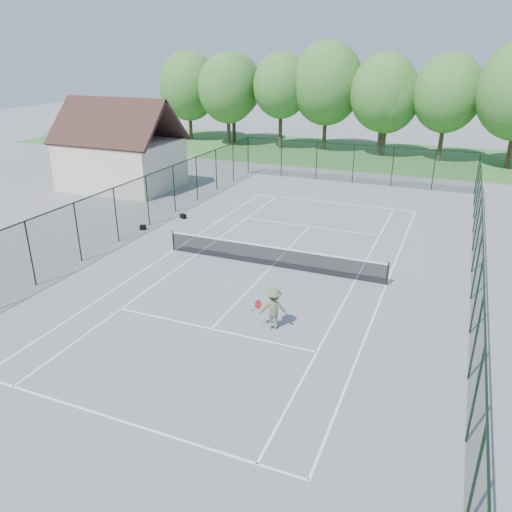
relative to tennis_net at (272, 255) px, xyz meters
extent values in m
plane|color=gray|center=(0.00, 0.00, -0.58)|extent=(140.00, 140.00, 0.00)
cube|color=#3E7C33|center=(0.00, 30.00, -0.57)|extent=(80.00, 16.00, 0.01)
cube|color=white|center=(0.00, 11.88, -0.57)|extent=(10.97, 0.08, 0.01)
cube|color=white|center=(0.00, -11.88, -0.57)|extent=(10.97, 0.08, 0.01)
cube|color=white|center=(0.00, 6.40, -0.57)|extent=(8.23, 0.08, 0.01)
cube|color=white|center=(0.00, -6.40, -0.57)|extent=(8.23, 0.08, 0.01)
cube|color=white|center=(5.49, 0.00, -0.57)|extent=(0.08, 23.77, 0.01)
cube|color=white|center=(-5.49, 0.00, -0.57)|extent=(0.08, 23.77, 0.01)
cube|color=white|center=(4.12, 0.00, -0.57)|extent=(0.08, 23.77, 0.01)
cube|color=white|center=(-4.12, 0.00, -0.57)|extent=(0.08, 23.77, 0.01)
cube|color=white|center=(0.00, 0.00, -0.57)|extent=(0.08, 12.80, 0.01)
cylinder|color=black|center=(-5.50, 0.00, -0.03)|extent=(0.08, 0.08, 1.10)
cylinder|color=black|center=(5.50, 0.00, -0.03)|extent=(0.08, 0.08, 1.10)
cube|color=black|center=(0.00, 0.00, -0.08)|extent=(11.00, 0.02, 0.96)
cube|color=white|center=(0.00, 0.00, 0.42)|extent=(11.00, 0.05, 0.07)
cube|color=#16311E|center=(0.00, 18.00, 0.92)|extent=(18.00, 0.02, 3.00)
cube|color=#16311E|center=(9.00, 0.00, 0.92)|extent=(0.02, 36.00, 3.00)
cube|color=#16311E|center=(-9.00, 0.00, 0.92)|extent=(0.02, 36.00, 3.00)
cube|color=black|center=(0.00, 18.00, 2.42)|extent=(18.00, 0.05, 0.05)
cube|color=black|center=(9.00, 0.00, 2.42)|extent=(0.05, 36.00, 0.05)
cube|color=black|center=(-9.00, 0.00, 2.42)|extent=(0.05, 36.00, 0.05)
cube|color=#F4E8C4|center=(-16.00, 10.00, 1.17)|extent=(8.00, 6.00, 3.50)
cube|color=#402620|center=(-16.00, 11.50, 4.42)|extent=(8.60, 3.27, 3.27)
cube|color=#402620|center=(-16.00, 8.50, 4.42)|extent=(8.60, 3.27, 3.27)
cylinder|color=#453120|center=(-16.50, 30.00, 1.52)|extent=(0.40, 0.40, 4.20)
ellipsoid|color=#488734|center=(-16.50, 30.00, 5.42)|extent=(6.40, 6.40, 7.40)
cylinder|color=#453120|center=(0.00, 30.00, 1.52)|extent=(0.40, 0.40, 4.20)
ellipsoid|color=#488734|center=(0.00, 30.00, 5.42)|extent=(6.40, 6.40, 7.40)
cube|color=black|center=(-8.87, 2.12, -0.43)|extent=(0.41, 0.34, 0.29)
cube|color=black|center=(-7.77, 4.88, -0.43)|extent=(0.42, 0.32, 0.29)
imported|color=#5E6549|center=(2.13, -5.41, 0.24)|extent=(1.18, 0.86, 1.64)
sphere|color=#D3EF24|center=(3.12, -5.01, 0.41)|extent=(0.07, 0.07, 0.07)
camera|label=1|loc=(7.79, -20.83, 9.13)|focal=35.00mm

